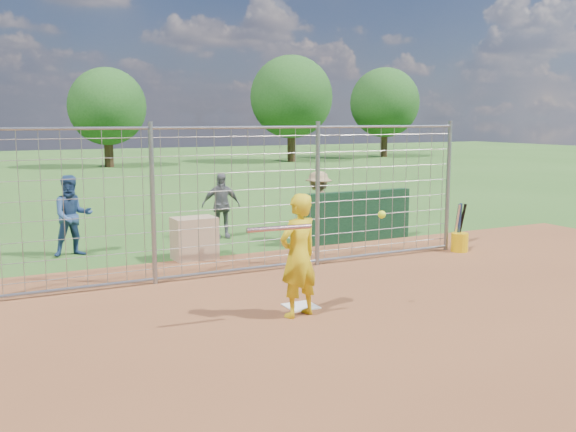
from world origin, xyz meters
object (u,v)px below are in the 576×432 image
bystander_c (318,206)px  bystander_a (72,216)px  bucket_with_bats (459,240)px  batter (298,256)px  bystander_b (221,205)px  equipment_bin (194,238)px

bystander_c → bystander_a: bearing=-22.4°
bystander_a → bucket_with_bats: 7.64m
bystander_a → batter: bearing=-71.2°
bystander_a → bystander_b: size_ratio=1.08×
bystander_c → equipment_bin: (-3.00, -0.53, -0.36)m
bystander_c → equipment_bin: bearing=-3.3°
bystander_b → bucket_with_bats: (3.72, -3.58, -0.49)m
bystander_c → equipment_bin: 3.07m
bystander_b → batter: bearing=-89.6°
bystander_a → bystander_b: bearing=6.4°
batter → bystander_c: batter is taller
equipment_bin → bystander_a: bearing=145.0°
bystander_c → bucket_with_bats: bystander_c is taller
equipment_bin → bystander_c: bearing=8.5°
bystander_b → bystander_c: size_ratio=0.96×
bystander_c → equipment_bin: size_ratio=1.90×
bystander_a → bystander_c: bystander_a is taller
bystander_c → bucket_with_bats: bearing=117.4°
batter → bystander_c: 5.43m
batter → bystander_c: bearing=-136.9°
bystander_b → equipment_bin: 2.24m
equipment_bin → bucket_with_bats: 5.26m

